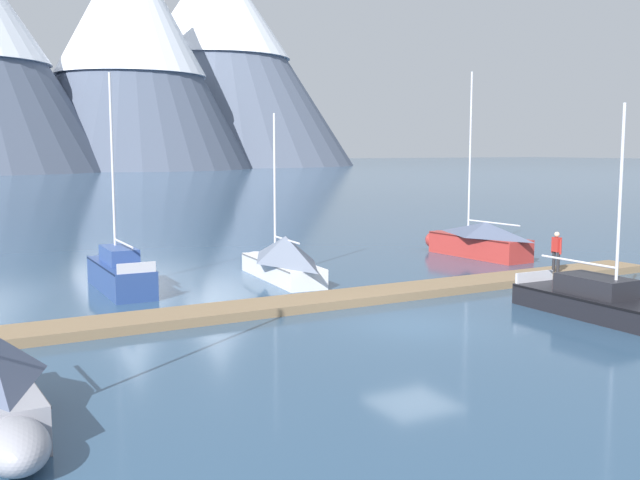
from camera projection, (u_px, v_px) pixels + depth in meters
name	position (u px, v px, depth m)	size (l,w,h in m)	color
ground_plane	(414.00, 325.00, 22.88)	(700.00, 700.00, 0.00)	#2D4C6B
mountain_east_summit	(130.00, 45.00, 199.98)	(64.28, 64.28, 61.74)	#4C566B
mountain_rear_spur	(217.00, 51.00, 242.87)	(89.24, 89.24, 69.89)	slate
dock	(347.00, 298.00, 26.34)	(29.54, 2.39, 0.30)	#846B4C
sailboat_second_berth	(117.00, 271.00, 28.89)	(1.63, 6.52, 8.25)	navy
sailboat_mid_dock_port	(282.00, 258.00, 30.89)	(2.15, 6.88, 6.86)	white
sailboat_mid_dock_starboard	(601.00, 302.00, 23.88)	(1.93, 6.24, 6.78)	black
sailboat_far_berth	(477.00, 239.00, 37.43)	(2.18, 6.66, 9.19)	#B2332D
person_on_dock	(556.00, 249.00, 30.81)	(0.26, 0.59, 1.69)	#232328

